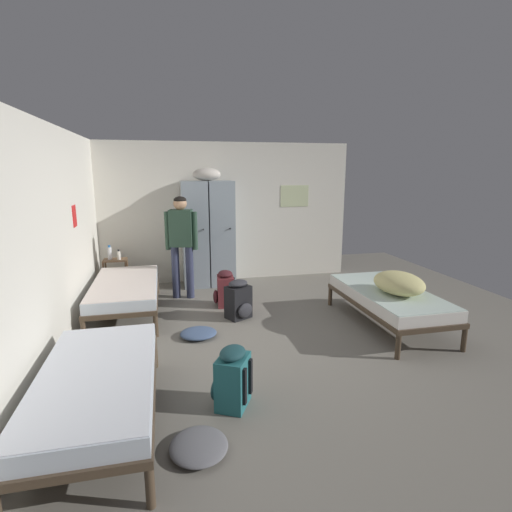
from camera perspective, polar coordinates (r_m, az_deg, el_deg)
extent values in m
plane|color=slate|center=(5.19, 0.67, -10.93)|extent=(8.47, 8.47, 0.00)
cube|color=silver|center=(7.44, -4.22, 6.18)|extent=(4.65, 0.06, 2.52)
cube|color=silver|center=(4.84, -26.73, 1.68)|extent=(0.06, 5.29, 2.52)
cube|color=beige|center=(7.69, 5.52, 8.50)|extent=(0.55, 0.01, 0.40)
cube|color=red|center=(5.70, -24.46, 5.20)|extent=(0.01, 0.20, 0.28)
cube|color=#8C99A3|center=(7.11, -8.68, 3.05)|extent=(0.44, 0.52, 1.85)
cylinder|color=black|center=(6.83, -7.52, 3.78)|extent=(0.02, 0.03, 0.02)
cube|color=#8C99A3|center=(7.16, -5.00, 3.21)|extent=(0.44, 0.52, 1.85)
cylinder|color=black|center=(6.89, -3.70, 3.93)|extent=(0.02, 0.03, 0.02)
ellipsoid|color=beige|center=(7.04, -7.05, 11.48)|extent=(0.48, 0.36, 0.22)
cylinder|color=brown|center=(7.06, -20.82, -3.08)|extent=(0.03, 0.03, 0.55)
cylinder|color=brown|center=(7.02, -17.98, -2.96)|extent=(0.03, 0.03, 0.55)
cylinder|color=brown|center=(7.32, -20.55, -2.54)|extent=(0.03, 0.03, 0.55)
cylinder|color=brown|center=(7.28, -17.81, -2.42)|extent=(0.03, 0.03, 0.55)
cube|color=brown|center=(7.18, -19.25, -3.38)|extent=(0.38, 0.30, 0.02)
cube|color=brown|center=(7.10, -19.45, -0.52)|extent=(0.38, 0.30, 0.02)
cylinder|color=#473828|center=(2.89, -14.86, -29.24)|extent=(0.06, 0.06, 0.28)
cylinder|color=#473828|center=(4.55, -25.15, -13.64)|extent=(0.06, 0.06, 0.28)
cylinder|color=#473828|center=(4.45, -14.22, -13.45)|extent=(0.06, 0.06, 0.28)
cube|color=#473828|center=(3.59, -21.63, -17.44)|extent=(0.90, 1.90, 0.06)
cube|color=silver|center=(3.55, -21.76, -16.03)|extent=(0.87, 1.84, 0.14)
cube|color=silver|center=(3.51, -21.86, -14.95)|extent=(0.86, 1.82, 0.01)
cylinder|color=#473828|center=(5.28, -23.37, -9.91)|extent=(0.06, 0.06, 0.28)
cylinder|color=#473828|center=(5.19, -14.08, -9.64)|extent=(0.06, 0.06, 0.28)
cylinder|color=#473828|center=(7.00, -20.79, -4.35)|extent=(0.06, 0.06, 0.28)
cylinder|color=#473828|center=(6.93, -13.89, -4.06)|extent=(0.06, 0.06, 0.28)
cube|color=#473828|center=(6.03, -18.06, -5.08)|extent=(0.90, 1.90, 0.06)
cube|color=silver|center=(6.00, -18.12, -4.16)|extent=(0.87, 1.84, 0.14)
cube|color=silver|center=(5.98, -18.17, -3.47)|extent=(0.86, 1.82, 0.01)
cylinder|color=#473828|center=(6.63, 17.24, -5.01)|extent=(0.06, 0.06, 0.28)
cylinder|color=#473828|center=(6.25, 10.53, -5.67)|extent=(0.06, 0.06, 0.28)
cylinder|color=#473828|center=(5.22, 27.52, -10.55)|extent=(0.06, 0.06, 0.28)
cylinder|color=#473828|center=(4.74, 19.58, -12.13)|extent=(0.06, 0.06, 0.28)
cube|color=#473828|center=(5.62, 18.32, -6.35)|extent=(0.90, 1.90, 0.06)
cube|color=silver|center=(5.59, 18.39, -5.37)|extent=(0.87, 1.84, 0.14)
cube|color=silver|center=(5.57, 18.44, -4.64)|extent=(0.86, 1.82, 0.01)
ellipsoid|color=#D1C67F|center=(5.41, 19.69, -3.64)|extent=(0.57, 0.76, 0.27)
cylinder|color=#2D334C|center=(6.52, -9.40, -2.28)|extent=(0.12, 0.12, 0.85)
cylinder|color=#2D334C|center=(6.57, -11.36, -2.27)|extent=(0.12, 0.12, 0.85)
cube|color=#284233|center=(6.41, -10.63, 3.92)|extent=(0.39, 0.28, 0.58)
cylinder|color=#284233|center=(6.37, -8.70, 3.57)|extent=(0.08, 0.08, 0.60)
cylinder|color=#284233|center=(6.46, -12.51, 3.53)|extent=(0.08, 0.08, 0.60)
sphere|color=tan|center=(6.36, -10.77, 7.38)|extent=(0.21, 0.21, 0.21)
ellipsoid|color=black|center=(6.36, -10.79, 7.84)|extent=(0.20, 0.20, 0.11)
cylinder|color=white|center=(7.11, -20.14, 0.37)|extent=(0.07, 0.07, 0.20)
cylinder|color=#2666B2|center=(7.08, -20.21, 1.31)|extent=(0.04, 0.04, 0.04)
cylinder|color=white|center=(7.04, -18.97, 0.08)|extent=(0.06, 0.06, 0.14)
cylinder|color=black|center=(7.02, -19.02, 0.77)|extent=(0.03, 0.03, 0.03)
cube|color=maroon|center=(6.13, -4.37, -5.00)|extent=(0.27, 0.34, 0.46)
ellipsoid|color=#42191E|center=(6.14, -5.76, -5.78)|extent=(0.10, 0.25, 0.20)
ellipsoid|color=#42191E|center=(6.05, -4.41, -2.55)|extent=(0.24, 0.31, 0.10)
cube|color=black|center=(6.21, -3.17, -4.51)|extent=(0.03, 0.05, 0.32)
cube|color=black|center=(6.04, -3.04, -4.99)|extent=(0.03, 0.05, 0.32)
cube|color=#23666B|center=(3.65, -3.30, -17.43)|extent=(0.36, 0.40, 0.46)
ellipsoid|color=#193D42|center=(3.74, -5.57, -18.19)|extent=(0.18, 0.25, 0.20)
ellipsoid|color=#193D42|center=(3.53, -3.35, -13.62)|extent=(0.33, 0.36, 0.10)
cube|color=black|center=(3.68, -0.76, -16.77)|extent=(0.04, 0.06, 0.32)
cube|color=black|center=(3.53, -1.60, -18.10)|extent=(0.04, 0.06, 0.32)
cube|color=black|center=(5.62, -2.54, -6.58)|extent=(0.40, 0.36, 0.46)
ellipsoid|color=#2D2D33|center=(5.54, -1.54, -7.77)|extent=(0.25, 0.19, 0.20)
ellipsoid|color=#2D2D33|center=(5.54, -2.57, -3.93)|extent=(0.36, 0.33, 0.10)
cube|color=black|center=(5.66, -4.11, -6.21)|extent=(0.06, 0.05, 0.32)
cube|color=black|center=(5.76, -2.72, -5.85)|extent=(0.06, 0.05, 0.32)
ellipsoid|color=#42567A|center=(5.11, -8.20, -10.83)|extent=(0.45, 0.42, 0.09)
ellipsoid|color=slate|center=(3.29, -8.17, -25.23)|extent=(0.43, 0.48, 0.08)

